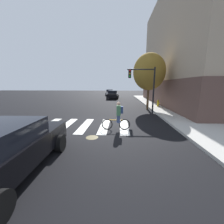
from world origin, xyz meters
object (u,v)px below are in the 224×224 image
object	(u,v)px
traffic_light_near	(145,83)
street_tree_near	(149,72)
manhole_cover	(92,137)
sedan_mid	(113,94)
fire_hydrant	(158,103)
cyclist	(118,116)
sedan_near	(5,149)
sedan_far	(110,92)

from	to	relation	value
traffic_light_near	street_tree_near	size ratio (longest dim) A/B	0.70
traffic_light_near	street_tree_near	world-z (taller)	street_tree_near
manhole_cover	street_tree_near	world-z (taller)	street_tree_near
sedan_mid	traffic_light_near	world-z (taller)	traffic_light_near
manhole_cover	traffic_light_near	bearing A→B (deg)	58.32
fire_hydrant	sedan_mid	bearing A→B (deg)	119.58
manhole_cover	cyclist	xyz separation A→B (m)	(1.31, 1.31, 0.84)
fire_hydrant	traffic_light_near	bearing A→B (deg)	-121.25
sedan_near	street_tree_near	size ratio (longest dim) A/B	0.78
sedan_near	sedan_far	distance (m)	32.29
sedan_far	street_tree_near	xyz separation A→B (m)	(5.68, -20.73, 3.23)
manhole_cover	sedan_far	size ratio (longest dim) A/B	0.14
sedan_near	cyclist	size ratio (longest dim) A/B	2.72
traffic_light_near	street_tree_near	distance (m)	3.06
sedan_mid	street_tree_near	size ratio (longest dim) A/B	0.80
sedan_mid	sedan_far	bearing A→B (deg)	98.06
sedan_far	sedan_mid	bearing A→B (deg)	-81.94
manhole_cover	sedan_near	size ratio (longest dim) A/B	0.14
sedan_mid	street_tree_near	xyz separation A→B (m)	(4.42, -11.82, 3.19)
cyclist	street_tree_near	xyz separation A→B (m)	(3.21, 7.21, 3.19)
sedan_near	fire_hydrant	distance (m)	15.15
traffic_light_near	manhole_cover	bearing A→B (deg)	-121.68
sedan_far	sedan_near	bearing A→B (deg)	-91.32
manhole_cover	street_tree_near	bearing A→B (deg)	62.05
manhole_cover	street_tree_near	size ratio (longest dim) A/B	0.11
sedan_far	traffic_light_near	xyz separation A→B (m)	(4.77, -23.40, 2.06)
manhole_cover	fire_hydrant	size ratio (longest dim) A/B	0.82
manhole_cover	sedan_far	bearing A→B (deg)	92.28
manhole_cover	sedan_mid	bearing A→B (deg)	89.72
sedan_mid	sedan_far	size ratio (longest dim) A/B	1.05
sedan_far	fire_hydrant	world-z (taller)	sedan_far
sedan_near	sedan_far	world-z (taller)	sedan_near
cyclist	sedan_far	bearing A→B (deg)	95.07
sedan_near	sedan_far	bearing A→B (deg)	88.68
sedan_near	traffic_light_near	distance (m)	10.65
fire_hydrant	sedan_far	bearing A→B (deg)	110.40
sedan_mid	fire_hydrant	xyz separation A→B (m)	(5.95, -10.48, -0.31)
cyclist	street_tree_near	size ratio (longest dim) A/B	0.29
sedan_mid	cyclist	distance (m)	19.07
sedan_near	sedan_far	size ratio (longest dim) A/B	1.03
sedan_far	cyclist	size ratio (longest dim) A/B	2.64
street_tree_near	fire_hydrant	bearing A→B (deg)	41.37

